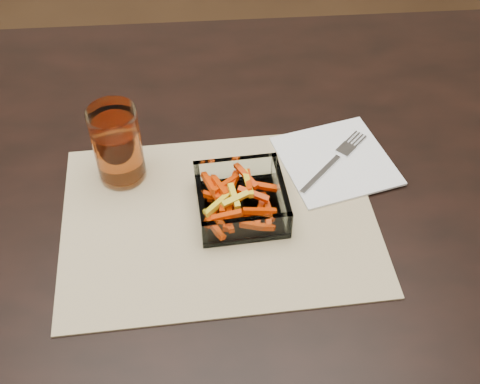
% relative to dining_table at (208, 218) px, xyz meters
% --- Properties ---
extents(dining_table, '(1.60, 0.90, 0.75)m').
position_rel_dining_table_xyz_m(dining_table, '(0.00, 0.00, 0.00)').
color(dining_table, black).
rests_on(dining_table, ground).
extents(placemat, '(0.47, 0.35, 0.00)m').
position_rel_dining_table_xyz_m(placemat, '(0.02, -0.08, 0.09)').
color(placemat, tan).
rests_on(placemat, dining_table).
extents(glass_bowl, '(0.13, 0.13, 0.05)m').
position_rel_dining_table_xyz_m(glass_bowl, '(0.05, -0.06, 0.11)').
color(glass_bowl, white).
rests_on(glass_bowl, placemat).
extents(tumbler, '(0.07, 0.07, 0.13)m').
position_rel_dining_table_xyz_m(tumbler, '(-0.13, 0.02, 0.15)').
color(tumbler, white).
rests_on(tumbler, placemat).
extents(napkin, '(0.20, 0.20, 0.00)m').
position_rel_dining_table_xyz_m(napkin, '(0.21, 0.02, 0.09)').
color(napkin, white).
rests_on(napkin, placemat).
extents(fork, '(0.13, 0.13, 0.00)m').
position_rel_dining_table_xyz_m(fork, '(0.20, 0.02, 0.10)').
color(fork, silver).
rests_on(fork, napkin).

